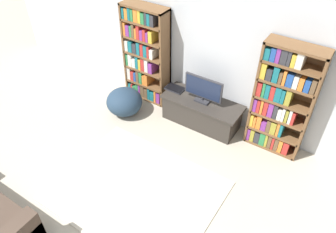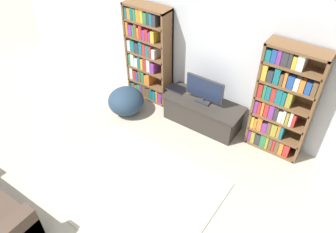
{
  "view_description": "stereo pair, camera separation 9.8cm",
  "coord_description": "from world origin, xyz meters",
  "px_view_note": "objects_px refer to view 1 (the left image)",
  "views": [
    {
      "loc": [
        1.99,
        0.06,
        3.68
      ],
      "look_at": [
        0.04,
        3.03,
        0.7
      ],
      "focal_mm": 35.0,
      "sensor_mm": 36.0,
      "label": 1
    },
    {
      "loc": [
        2.07,
        0.11,
        3.68
      ],
      "look_at": [
        0.04,
        3.03,
        0.7
      ],
      "focal_mm": 35.0,
      "sensor_mm": 36.0,
      "label": 2
    }
  ],
  "objects_px": {
    "tv_stand": "(201,112)",
    "television": "(203,89)",
    "bookshelf_left": "(145,55)",
    "laptop": "(175,88)",
    "beanbag_ottoman": "(124,102)",
    "bookshelf_right": "(280,100)"
  },
  "relations": [
    {
      "from": "laptop",
      "to": "beanbag_ottoman",
      "type": "bearing_deg",
      "value": -143.12
    },
    {
      "from": "bookshelf_right",
      "to": "laptop",
      "type": "bearing_deg",
      "value": -176.71
    },
    {
      "from": "laptop",
      "to": "beanbag_ottoman",
      "type": "height_order",
      "value": "laptop"
    },
    {
      "from": "bookshelf_right",
      "to": "beanbag_ottoman",
      "type": "xyz_separation_m",
      "value": [
        -2.41,
        -0.62,
        -0.63
      ]
    },
    {
      "from": "television",
      "to": "bookshelf_left",
      "type": "bearing_deg",
      "value": 173.48
    },
    {
      "from": "television",
      "to": "beanbag_ottoman",
      "type": "relative_size",
      "value": 1.04
    },
    {
      "from": "television",
      "to": "beanbag_ottoman",
      "type": "bearing_deg",
      "value": -158.89
    },
    {
      "from": "bookshelf_left",
      "to": "television",
      "type": "height_order",
      "value": "bookshelf_left"
    },
    {
      "from": "television",
      "to": "beanbag_ottoman",
      "type": "height_order",
      "value": "television"
    },
    {
      "from": "bookshelf_right",
      "to": "beanbag_ottoman",
      "type": "bearing_deg",
      "value": -165.47
    },
    {
      "from": "bookshelf_left",
      "to": "laptop",
      "type": "xyz_separation_m",
      "value": [
        0.68,
        -0.1,
        -0.4
      ]
    },
    {
      "from": "tv_stand",
      "to": "bookshelf_right",
      "type": "bearing_deg",
      "value": 6.83
    },
    {
      "from": "beanbag_ottoman",
      "to": "bookshelf_right",
      "type": "bearing_deg",
      "value": 14.53
    },
    {
      "from": "television",
      "to": "laptop",
      "type": "relative_size",
      "value": 2.02
    },
    {
      "from": "tv_stand",
      "to": "beanbag_ottoman",
      "type": "xyz_separation_m",
      "value": [
        -1.26,
        -0.49,
        0.0
      ]
    },
    {
      "from": "bookshelf_right",
      "to": "bookshelf_left",
      "type": "bearing_deg",
      "value": 179.99
    },
    {
      "from": "television",
      "to": "laptop",
      "type": "distance_m",
      "value": 0.6
    },
    {
      "from": "bookshelf_left",
      "to": "tv_stand",
      "type": "xyz_separation_m",
      "value": [
        1.23,
        -0.14,
        -0.64
      ]
    },
    {
      "from": "laptop",
      "to": "beanbag_ottoman",
      "type": "relative_size",
      "value": 0.51
    },
    {
      "from": "tv_stand",
      "to": "television",
      "type": "relative_size",
      "value": 2.05
    },
    {
      "from": "bookshelf_right",
      "to": "laptop",
      "type": "height_order",
      "value": "bookshelf_right"
    },
    {
      "from": "television",
      "to": "laptop",
      "type": "height_order",
      "value": "television"
    }
  ]
}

